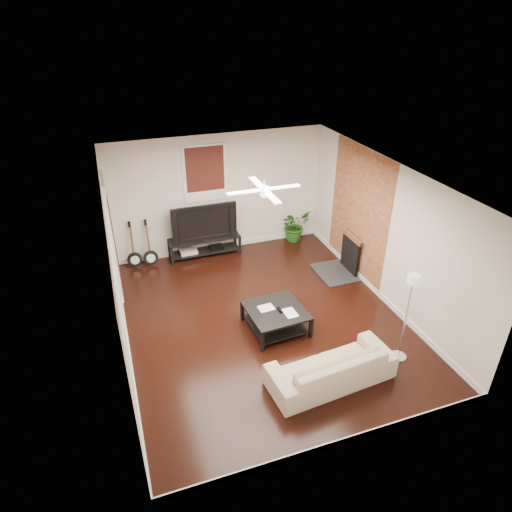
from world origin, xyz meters
The scene contains 14 objects.
room centered at (0.00, 0.00, 1.40)m, with size 5.01×6.01×2.81m.
brick_accent centered at (2.49, 1.00, 1.40)m, with size 0.02×2.20×2.80m, color brown.
fireplace centered at (2.20, 1.00, 0.46)m, with size 0.80×1.10×0.92m, color black.
window_back centered at (-0.30, 2.97, 1.95)m, with size 1.00×0.06×1.30m, color black.
door_left centered at (-2.46, 1.90, 1.25)m, with size 0.08×1.00×2.50m, color white.
tv_stand centered at (-0.45, 2.78, 0.23)m, with size 1.67×0.45×0.47m, color black.
tv centered at (-0.45, 2.80, 0.90)m, with size 1.50×0.20×0.86m, color black.
coffee_table centered at (0.12, -0.35, 0.21)m, with size 1.00×1.00×0.42m, color black.
sofa centered at (0.45, -1.87, 0.29)m, with size 2.01×0.79×0.59m, color #C9B396.
floor_lamp centered at (1.80, -1.77, 0.82)m, with size 0.27×0.27×1.64m, color white, non-canonical shape.
potted_plant centered at (1.87, 2.82, 0.41)m, with size 0.73×0.64×0.81m, color #205919.
guitar_left centered at (-2.08, 2.75, 0.54)m, with size 0.34×0.24×1.09m, color black, non-canonical shape.
guitar_right centered at (-1.73, 2.72, 0.54)m, with size 0.34×0.24×1.09m, color black, non-canonical shape.
ceiling_fan centered at (0.00, 0.00, 2.60)m, with size 1.24×1.24×0.32m, color white, non-canonical shape.
Camera 1 is at (-2.38, -6.41, 5.21)m, focal length 31.37 mm.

